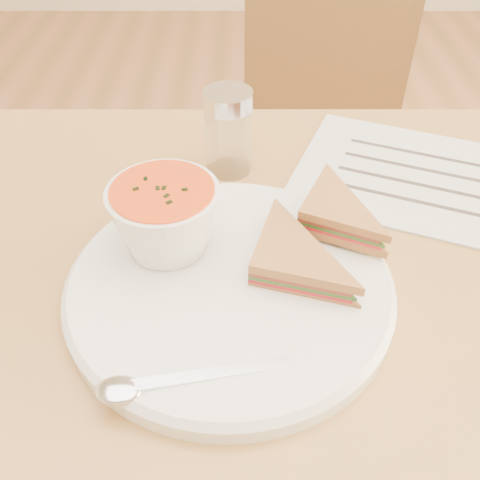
# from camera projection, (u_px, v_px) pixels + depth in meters

# --- Properties ---
(dining_table) EXTENTS (1.00, 0.70, 0.75)m
(dining_table) POSITION_uv_depth(u_px,v_px,m) (288.00, 458.00, 0.78)
(dining_table) COLOR #8F5E2C
(dining_table) RESTS_ON floor
(chair_far) EXTENTS (0.45, 0.45, 0.82)m
(chair_far) POSITION_uv_depth(u_px,v_px,m) (302.00, 190.00, 1.21)
(chair_far) COLOR brown
(chair_far) RESTS_ON floor
(plate) EXTENTS (0.38, 0.38, 0.02)m
(plate) POSITION_uv_depth(u_px,v_px,m) (230.00, 286.00, 0.51)
(plate) COLOR white
(plate) RESTS_ON dining_table
(soup_bowl) EXTENTS (0.14, 0.14, 0.07)m
(soup_bowl) POSITION_uv_depth(u_px,v_px,m) (166.00, 221.00, 0.52)
(soup_bowl) COLOR white
(soup_bowl) RESTS_ON plate
(sandwich_half_a) EXTENTS (0.13, 0.13, 0.03)m
(sandwich_half_a) POSITION_uv_depth(u_px,v_px,m) (248.00, 278.00, 0.49)
(sandwich_half_a) COLOR #AC673C
(sandwich_half_a) RESTS_ON plate
(sandwich_half_b) EXTENTS (0.12, 0.12, 0.03)m
(sandwich_half_b) POSITION_uv_depth(u_px,v_px,m) (297.00, 223.00, 0.53)
(sandwich_half_b) COLOR #AC673C
(sandwich_half_b) RESTS_ON plate
(spoon) EXTENTS (0.19, 0.07, 0.01)m
(spoon) POSITION_uv_depth(u_px,v_px,m) (188.00, 378.00, 0.42)
(spoon) COLOR silver
(spoon) RESTS_ON plate
(paper_menu) EXTENTS (0.36, 0.32, 0.00)m
(paper_menu) POSITION_uv_depth(u_px,v_px,m) (422.00, 178.00, 0.66)
(paper_menu) COLOR silver
(paper_menu) RESTS_ON dining_table
(condiment_shaker) EXTENTS (0.06, 0.06, 0.10)m
(condiment_shaker) POSITION_uv_depth(u_px,v_px,m) (228.00, 132.00, 0.64)
(condiment_shaker) COLOR silver
(condiment_shaker) RESTS_ON dining_table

